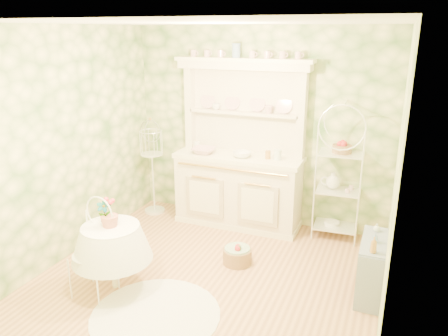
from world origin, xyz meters
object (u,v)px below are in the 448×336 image
at_px(round_table, 113,255).
at_px(floor_basket, 237,254).
at_px(bakers_rack, 340,177).
at_px(birdcage_stand, 153,169).
at_px(side_shelf, 372,267).
at_px(cafe_chair, 92,253).
at_px(kitchen_dresser, 239,146).

distance_m(round_table, floor_basket, 1.44).
relative_size(bakers_rack, birdcage_stand, 1.23).
xyz_separation_m(side_shelf, floor_basket, (-1.50, 0.07, -0.19)).
distance_m(bakers_rack, round_table, 2.95).
xyz_separation_m(cafe_chair, birdcage_stand, (-0.54, 2.10, 0.21)).
relative_size(kitchen_dresser, cafe_chair, 2.46).
xyz_separation_m(kitchen_dresser, bakers_rack, (1.35, 0.10, -0.31)).
xyz_separation_m(bakers_rack, cafe_chair, (-2.12, -2.29, -0.37)).
height_order(cafe_chair, floor_basket, cafe_chair).
distance_m(round_table, cafe_chair, 0.23).
bearing_deg(floor_basket, birdcage_stand, 150.38).
relative_size(side_shelf, cafe_chair, 0.77).
relative_size(round_table, floor_basket, 2.08).
bearing_deg(round_table, bakers_rack, 46.54).
distance_m(side_shelf, round_table, 2.69).
bearing_deg(round_table, side_shelf, 19.38).
bearing_deg(bakers_rack, side_shelf, -69.63).
bearing_deg(cafe_chair, bakers_rack, 53.52).
height_order(side_shelf, birdcage_stand, birdcage_stand).
height_order(round_table, cafe_chair, cafe_chair).
xyz_separation_m(kitchen_dresser, cafe_chair, (-0.77, -2.19, -0.68)).
relative_size(bakers_rack, side_shelf, 2.31).
bearing_deg(cafe_chair, round_table, 62.91).
height_order(kitchen_dresser, floor_basket, kitchen_dresser).
xyz_separation_m(side_shelf, cafe_chair, (-2.65, -1.07, 0.16)).
relative_size(cafe_chair, floor_basket, 2.56).
bearing_deg(side_shelf, bakers_rack, 111.42).
relative_size(birdcage_stand, floor_basket, 3.73).
relative_size(kitchen_dresser, birdcage_stand, 1.69).
bearing_deg(kitchen_dresser, side_shelf, -30.85).
bearing_deg(kitchen_dresser, cafe_chair, -109.45).
distance_m(kitchen_dresser, birdcage_stand, 1.40).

